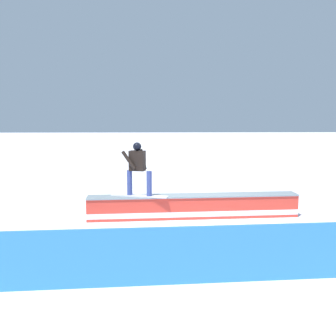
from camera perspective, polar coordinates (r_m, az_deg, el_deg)
name	(u,v)px	position (r m, az deg, el deg)	size (l,w,h in m)	color
ground_plane	(194,218)	(10.21, 3.94, -7.60)	(120.00, 120.00, 0.00)	white
grind_box	(194,207)	(10.14, 3.96, -6.04)	(5.72, 0.87, 0.63)	red
snowboarder	(138,167)	(9.82, -4.66, 0.14)	(1.56, 0.72, 1.42)	silver
safety_fence	(218,254)	(6.28, 7.75, -12.99)	(9.86, 0.06, 0.96)	#317EE0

